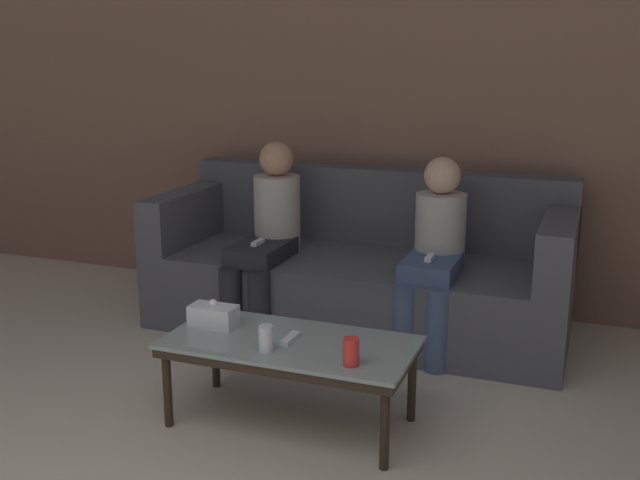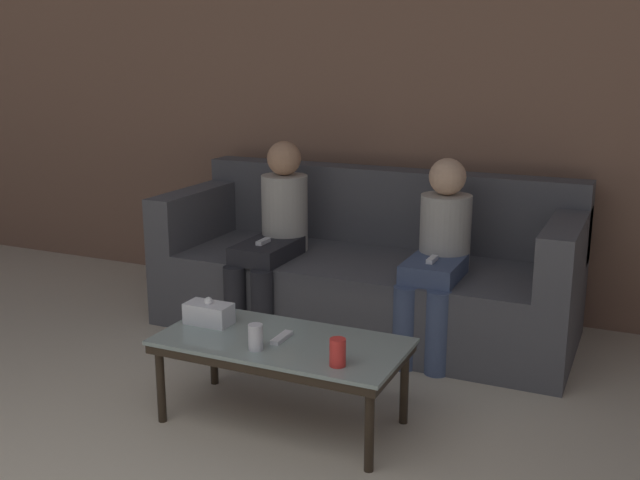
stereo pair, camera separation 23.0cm
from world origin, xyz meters
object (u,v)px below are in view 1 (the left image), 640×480
(cup_near_right, at_px, (266,339))
(tissue_box, at_px, (213,316))
(cup_near_left, at_px, (351,352))
(seated_person_mid_left, at_px, (435,250))
(coffee_table, at_px, (290,349))
(couch, at_px, (361,272))
(game_remote, at_px, (290,338))
(seated_person_left_end, at_px, (268,232))

(cup_near_right, height_order, tissue_box, tissue_box)
(cup_near_left, xyz_separation_m, seated_person_mid_left, (0.07, 1.26, 0.12))
(coffee_table, bearing_deg, seated_person_mid_left, 69.77)
(couch, relative_size, seated_person_mid_left, 2.28)
(couch, height_order, coffee_table, couch)
(coffee_table, height_order, cup_near_right, cup_near_right)
(couch, bearing_deg, tissue_box, -103.32)
(couch, relative_size, game_remote, 16.56)
(seated_person_left_end, bearing_deg, cup_near_left, -52.72)
(cup_near_right, bearing_deg, cup_near_left, -1.32)
(cup_near_right, xyz_separation_m, tissue_box, (-0.36, 0.19, -0.01))
(tissue_box, bearing_deg, couch, 76.68)
(seated_person_left_end, bearing_deg, seated_person_mid_left, 0.72)
(couch, xyz_separation_m, tissue_box, (-0.31, -1.30, 0.12))
(couch, xyz_separation_m, seated_person_left_end, (-0.51, -0.25, 0.27))
(seated_person_left_end, bearing_deg, coffee_table, -60.80)
(cup_near_right, bearing_deg, seated_person_left_end, 114.32)
(coffee_table, bearing_deg, tissue_box, 174.27)
(cup_near_left, relative_size, game_remote, 0.78)
(cup_near_left, relative_size, seated_person_left_end, 0.10)
(cup_near_left, height_order, cup_near_right, cup_near_left)
(tissue_box, distance_m, seated_person_mid_left, 1.34)
(tissue_box, bearing_deg, cup_near_right, -27.85)
(cup_near_left, distance_m, seated_person_left_end, 1.57)
(coffee_table, height_order, seated_person_left_end, seated_person_left_end)
(cup_near_right, relative_size, tissue_box, 0.53)
(coffee_table, distance_m, game_remote, 0.05)
(tissue_box, distance_m, game_remote, 0.41)
(game_remote, relative_size, seated_person_mid_left, 0.14)
(cup_near_right, bearing_deg, couch, 92.01)
(cup_near_left, xyz_separation_m, seated_person_left_end, (-0.95, 1.24, 0.14))
(coffee_table, distance_m, tissue_box, 0.42)
(game_remote, distance_m, seated_person_left_end, 1.26)
(coffee_table, height_order, game_remote, game_remote)
(seated_person_left_end, bearing_deg, cup_near_right, -65.68)
(tissue_box, height_order, seated_person_left_end, seated_person_left_end)
(tissue_box, relative_size, seated_person_left_end, 0.19)
(coffee_table, xyz_separation_m, cup_near_right, (-0.05, -0.15, 0.10))
(tissue_box, bearing_deg, game_remote, -5.73)
(cup_near_right, bearing_deg, game_remote, 71.86)
(couch, height_order, cup_near_left, couch)
(game_remote, bearing_deg, tissue_box, 174.27)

